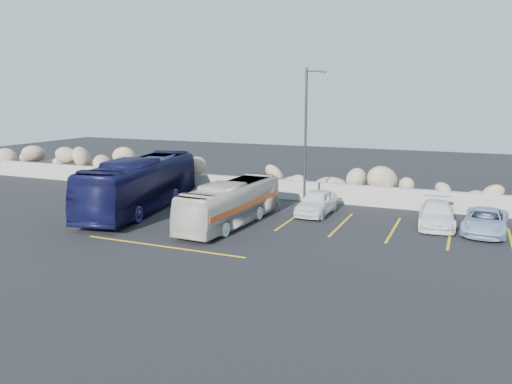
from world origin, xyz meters
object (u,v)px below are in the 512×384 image
at_px(lamppost, 306,135).
at_px(car_c, 437,214).
at_px(vintage_bus, 231,203).
at_px(tour_coach, 141,184).
at_px(car_d, 485,221).
at_px(car_a, 317,202).

xyz_separation_m(lamppost, car_c, (7.22, -0.90, -3.68)).
xyz_separation_m(lamppost, vintage_bus, (-2.46, -4.72, -3.18)).
xyz_separation_m(tour_coach, car_d, (18.08, 2.40, -0.94)).
bearing_deg(car_d, car_c, 172.56).
bearing_deg(tour_coach, vintage_bus, -18.71).
relative_size(tour_coach, car_a, 2.74).
xyz_separation_m(vintage_bus, car_a, (3.38, 3.91, -0.44)).
bearing_deg(lamppost, car_d, -8.33).
relative_size(lamppost, tour_coach, 0.73).
height_order(lamppost, tour_coach, lamppost).
height_order(tour_coach, car_c, tour_coach).
bearing_deg(car_c, car_d, -16.47).
bearing_deg(tour_coach, car_d, -2.51).
xyz_separation_m(vintage_bus, car_d, (11.91, 3.34, -0.53)).
bearing_deg(car_c, vintage_bus, -162.68).
bearing_deg(vintage_bus, car_d, 18.53).
xyz_separation_m(lamppost, car_d, (9.45, -1.38, -3.71)).
relative_size(car_a, car_c, 0.94).
bearing_deg(vintage_bus, car_c, 24.41).
distance_m(lamppost, car_c, 8.15).
distance_m(car_a, car_c, 6.30).
distance_m(vintage_bus, tour_coach, 6.25).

